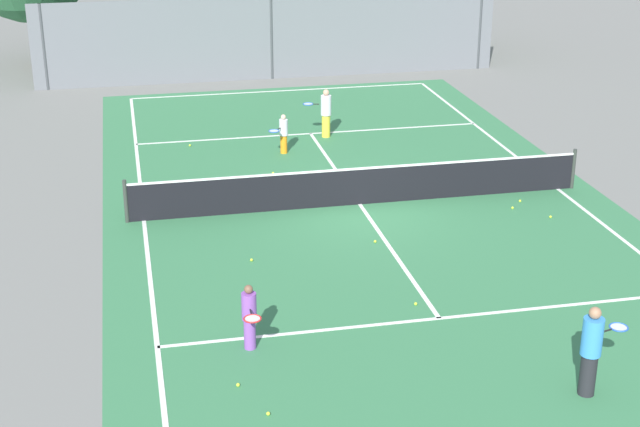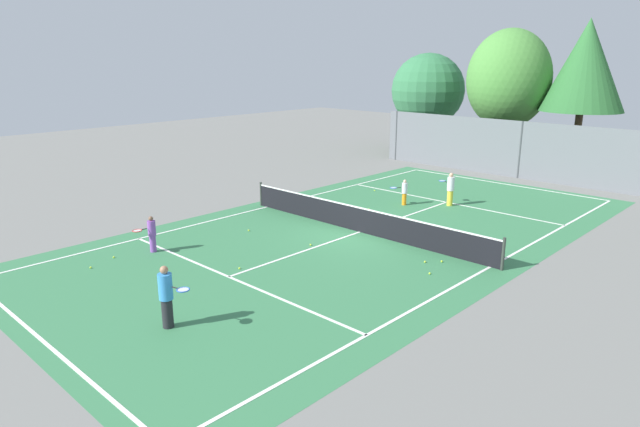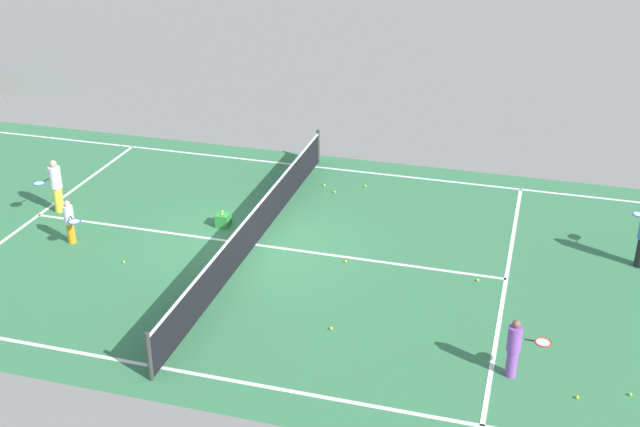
{
  "view_description": "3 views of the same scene",
  "coord_description": "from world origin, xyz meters",
  "views": [
    {
      "loc": [
        -5.75,
        -22.23,
        8.86
      ],
      "look_at": [
        -1.47,
        -2.01,
        0.65
      ],
      "focal_mm": 53.5,
      "sensor_mm": 36.0,
      "label": 1
    },
    {
      "loc": [
        13.2,
        -16.17,
        6.59
      ],
      "look_at": [
        -0.98,
        -1.24,
        0.82
      ],
      "focal_mm": 31.31,
      "sensor_mm": 36.0,
      "label": 2
    },
    {
      "loc": [
        -17.61,
        -6.81,
        9.95
      ],
      "look_at": [
        0.83,
        -1.52,
        0.72
      ],
      "focal_mm": 46.12,
      "sensor_mm": 36.0,
      "label": 3
    }
  ],
  "objects": [
    {
      "name": "ball_crate",
      "position": [
        0.8,
        1.19,
        0.18
      ],
      "size": [
        0.37,
        0.35,
        0.43
      ],
      "color": "green",
      "rests_on": "ground_plane"
    },
    {
      "name": "court_surface",
      "position": [
        0.0,
        0.0,
        0.0
      ],
      "size": [
        13.0,
        25.0,
        0.01
      ],
      "color": "#387A4C",
      "rests_on": "ground_plane"
    },
    {
      "name": "tennis_ball_0",
      "position": [
        -4.2,
        -8.06,
        0.03
      ],
      "size": [
        0.07,
        0.07,
        0.07
      ],
      "primitive_type": "sphere",
      "color": "#CCE533",
      "rests_on": "ground_plane"
    },
    {
      "name": "tennis_ball_10",
      "position": [
        5.36,
        1.1,
        0.03
      ],
      "size": [
        0.07,
        0.07,
        0.07
      ],
      "primitive_type": "sphere",
      "color": "#CCE533",
      "rests_on": "ground_plane"
    },
    {
      "name": "tree_2",
      "position": [
        -9.16,
        18.51,
        4.33
      ],
      "size": [
        5.16,
        5.16,
        6.92
      ],
      "color": "brown",
      "rests_on": "ground_plane"
    },
    {
      "name": "player_2",
      "position": [
        1.59,
        -9.51,
        0.85
      ],
      "size": [
        0.94,
        0.53,
        1.65
      ],
      "color": "#232328",
      "rests_on": "ground_plane"
    },
    {
      "name": "player_1",
      "position": [
        -3.81,
        -6.8,
        0.67
      ],
      "size": [
        0.34,
        0.85,
        1.29
      ],
      "color": "purple",
      "rests_on": "ground_plane"
    },
    {
      "name": "ground_plane",
      "position": [
        0.0,
        0.0,
        0.0
      ],
      "size": [
        80.0,
        80.0,
        0.0
      ],
      "primitive_type": "plane",
      "color": "slate"
    },
    {
      "name": "tennis_ball_8",
      "position": [
        -3.83,
        -9.03,
        0.03
      ],
      "size": [
        0.07,
        0.07,
        0.07
      ],
      "primitive_type": "sphere",
      "color": "#CCE533",
      "rests_on": "ground_plane"
    },
    {
      "name": "tennis_ball_3",
      "position": [
        3.73,
        -1.13,
        0.03
      ],
      "size": [
        0.07,
        0.07,
        0.07
      ],
      "primitive_type": "sphere",
      "color": "#CCE533",
      "rests_on": "ground_plane"
    },
    {
      "name": "tennis_ball_4",
      "position": [
        4.42,
        -1.9,
        0.03
      ],
      "size": [
        0.07,
        0.07,
        0.07
      ],
      "primitive_type": "sphere",
      "color": "#CCE533",
      "rests_on": "ground_plane"
    },
    {
      "name": "tennis_ball_7",
      "position": [
        -1.81,
        2.8,
        0.03
      ],
      "size": [
        0.07,
        0.07,
        0.07
      ],
      "primitive_type": "sphere",
      "color": "#CCE533",
      "rests_on": "ground_plane"
    },
    {
      "name": "tennis_ball_9",
      "position": [
        -3.88,
        5.87,
        0.03
      ],
      "size": [
        0.07,
        0.07,
        0.07
      ],
      "primitive_type": "sphere",
      "color": "#CCE533",
      "rests_on": "ground_plane"
    },
    {
      "name": "tennis_ball_1",
      "position": [
        -0.26,
        -2.5,
        0.03
      ],
      "size": [
        0.07,
        0.07,
        0.07
      ],
      "primitive_type": "sphere",
      "color": "#CCE533",
      "rests_on": "ground_plane"
    },
    {
      "name": "player_0",
      "position": [
        -1.2,
        4.6,
        0.63
      ],
      "size": [
        0.71,
        0.75,
        1.2
      ],
      "color": "orange",
      "rests_on": "ground_plane"
    },
    {
      "name": "tennis_ball_2",
      "position": [
        -3.24,
        -2.93,
        0.03
      ],
      "size": [
        0.07,
        0.07,
        0.07
      ],
      "primitive_type": "sphere",
      "color": "#CCE533",
      "rests_on": "ground_plane"
    },
    {
      "name": "tennis_ball_6",
      "position": [
        4.12,
        -0.71,
        0.03
      ],
      "size": [
        0.07,
        0.07,
        0.07
      ],
      "primitive_type": "sphere",
      "color": "#CCE533",
      "rests_on": "ground_plane"
    },
    {
      "name": "tennis_ball_5",
      "position": [
        -0.28,
        -5.75,
        0.03
      ],
      "size": [
        0.07,
        0.07,
        0.07
      ],
      "primitive_type": "sphere",
      "color": "#CCE533",
      "rests_on": "ground_plane"
    },
    {
      "name": "tree_1",
      "position": [
        1.56,
        18.05,
        6.13
      ],
      "size": [
        4.65,
        4.65,
        8.74
      ],
      "color": "brown",
      "rests_on": "ground_plane"
    },
    {
      "name": "player_3",
      "position": [
        0.39,
        5.98,
        0.79
      ],
      "size": [
        0.91,
        0.51,
        1.54
      ],
      "color": "yellow",
      "rests_on": "ground_plane"
    },
    {
      "name": "tree_0",
      "position": [
        -2.68,
        17.46,
        5.3
      ],
      "size": [
        5.02,
        5.37,
        8.32
      ],
      "color": "brown",
      "rests_on": "ground_plane"
    },
    {
      "name": "perimeter_fence",
      "position": [
        0.0,
        14.0,
        1.6
      ],
      "size": [
        18.0,
        0.12,
        3.2
      ],
      "color": "slate",
      "rests_on": "ground_plane"
    },
    {
      "name": "tennis_net",
      "position": [
        0.0,
        0.0,
        0.51
      ],
      "size": [
        11.9,
        0.1,
        1.1
      ],
      "color": "#333833",
      "rests_on": "ground_plane"
    }
  ]
}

